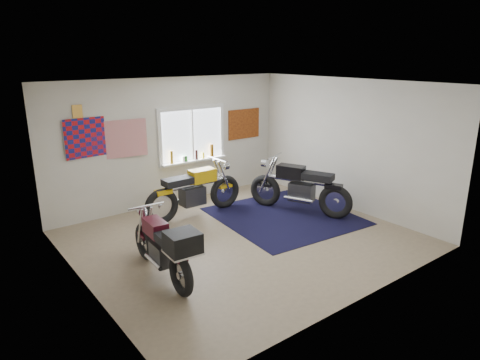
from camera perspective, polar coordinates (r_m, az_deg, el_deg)
ground at (r=7.67m, az=0.40°, el=-7.82°), size 5.50×5.50×0.00m
room_shell at (r=7.16m, az=0.43°, el=4.24°), size 5.50×5.50×5.50m
navy_rug at (r=8.72m, az=5.92°, el=-4.79°), size 2.72×2.81×0.01m
window_assembly at (r=9.49m, az=-6.38°, el=5.52°), size 1.66×0.17×1.26m
oil_bottles at (r=9.52m, az=-5.91°, el=3.44°), size 1.11×0.09×0.30m
flag_display at (r=8.41m, az=-20.87°, el=8.54°), size 1.60×0.10×1.17m
triumph_poster at (r=10.27m, az=0.53°, el=7.49°), size 0.90×0.03×0.70m
yellow_triumph at (r=8.61m, az=-6.13°, el=-1.67°), size 2.21×0.66×1.11m
black_chrome_bike at (r=8.84m, az=7.95°, el=-1.15°), size 1.06×2.10×1.15m
maroon_tourer at (r=6.26m, az=-9.97°, el=-8.91°), size 0.59×1.91×0.97m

